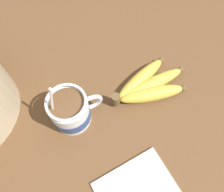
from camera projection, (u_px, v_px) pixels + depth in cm
name	position (u px, v px, depth cm)	size (l,w,h in cm)	color
table	(93.00, 113.00, 51.71)	(130.03, 130.03, 3.27)	brown
coffee_mug	(70.00, 110.00, 45.89)	(11.79, 8.35, 15.20)	silver
banana_bunch	(148.00, 86.00, 51.24)	(19.79, 12.16, 4.03)	brown
napkin	(136.00, 189.00, 42.55)	(15.70, 11.72, 0.60)	beige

